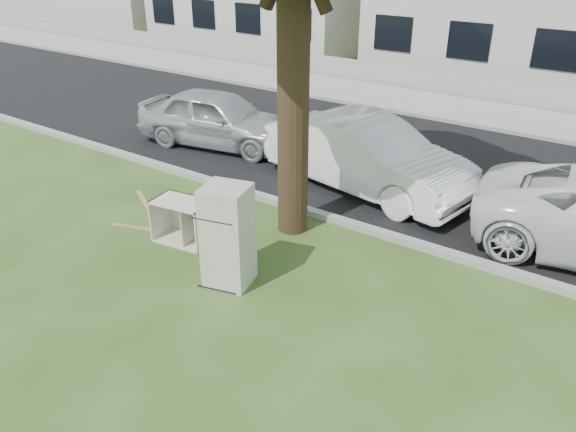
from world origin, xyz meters
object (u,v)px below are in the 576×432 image
Objects in this scene: car_left at (218,118)px; fridge at (228,236)px; cabinet at (183,221)px; car_center at (367,155)px.

fridge is at bearing -147.92° from car_left.
fridge reaches higher than car_left.
cabinet is 4.94m from car_left.
fridge is 1.65× the size of cabinet.
car_left is (-4.27, 4.62, -0.10)m from fridge.
fridge is 0.35× the size of car_center.
car_center reaches higher than car_left.
car_center is at bearing -104.62° from car_left.
fridge is 0.39× the size of car_left.
car_left is at bearing 115.73° from cabinet.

